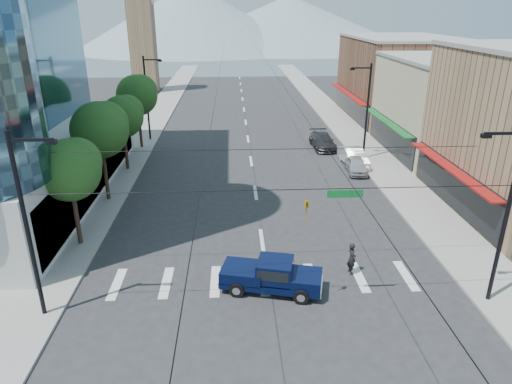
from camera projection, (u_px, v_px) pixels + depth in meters
The scene contains 20 objects.
ground at pixel (270, 296), 23.12m from camera, with size 160.00×160.00×0.00m, color #28282B.
sidewalk_left at pixel (154, 119), 59.54m from camera, with size 4.00×120.00×0.15m, color gray.
sidewalk_right at pixel (335, 117), 60.72m from camera, with size 4.00×120.00×0.15m, color gray.
shop_mid at pixel (454, 108), 44.64m from camera, with size 12.00×14.00×9.00m, color tan.
shop_far at pixel (399, 79), 59.26m from camera, with size 12.00×18.00×10.00m, color brown.
clock_tower at pixel (142, 27), 75.73m from camera, with size 4.80×4.80×20.40m.
mountain_left at pixel (192, 16), 157.15m from camera, with size 80.00×80.00×22.00m, color gray.
mountain_right at pixel (289, 21), 168.87m from camera, with size 90.00×90.00×18.00m, color gray.
tree_near at pixel (72, 168), 26.36m from camera, with size 3.65×3.64×6.71m.
tree_midnear at pixel (102, 128), 32.61m from camera, with size 4.09×4.09×7.52m.
tree_midfar at pixel (124, 115), 39.32m from camera, with size 3.65×3.64×6.71m.
tree_far at pixel (138, 94), 45.58m from camera, with size 4.09×4.09×7.52m.
signal_rig at pixel (277, 222), 20.47m from camera, with size 21.80×0.20×9.00m.
lamp_pole_nw at pixel (148, 95), 48.53m from camera, with size 2.00×0.25×9.00m.
lamp_pole_ne at pixel (366, 108), 42.16m from camera, with size 2.00×0.25×9.00m.
pickup_truck at pixel (271, 275), 23.29m from camera, with size 5.48×2.99×1.76m.
pedestrian at pixel (352, 258), 24.82m from camera, with size 0.67×0.44×1.83m, color black.
parked_car_near at pixel (356, 165), 40.31m from camera, with size 1.64×4.09×1.39m, color #B6B7BB.
parked_car_mid at pixel (354, 157), 42.04m from camera, with size 1.69×4.84×1.60m, color white.
parked_car_far at pixel (322, 141), 47.32m from camera, with size 2.12×5.22×1.52m, color #2C2C2F.
Camera 1 is at (-1.72, -19.40, 13.56)m, focal length 32.00 mm.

